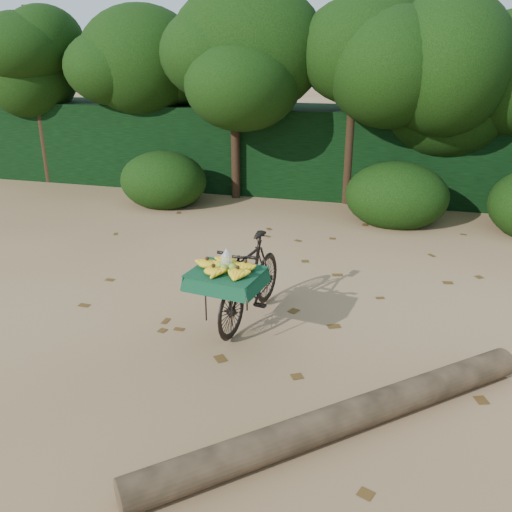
# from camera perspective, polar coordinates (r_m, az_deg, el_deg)

# --- Properties ---
(ground) EXTENTS (80.00, 80.00, 0.00)m
(ground) POSITION_cam_1_polar(r_m,az_deg,el_deg) (6.33, -0.94, -6.66)
(ground) COLOR tan
(ground) RESTS_ON ground
(vendor_bicycle) EXTENTS (0.81, 1.77, 0.99)m
(vendor_bicycle) POSITION_cam_1_polar(r_m,az_deg,el_deg) (6.11, -0.70, -2.47)
(vendor_bicycle) COLOR black
(vendor_bicycle) RESTS_ON ground
(fallen_log) EXTENTS (2.90, 2.71, 0.27)m
(fallen_log) POSITION_cam_1_polar(r_m,az_deg,el_deg) (4.64, 9.40, -16.44)
(fallen_log) COLOR brown
(fallen_log) RESTS_ON ground
(hedge_backdrop) EXTENTS (26.00, 1.80, 1.80)m
(hedge_backdrop) POSITION_cam_1_polar(r_m,az_deg,el_deg) (11.96, 7.76, 10.94)
(hedge_backdrop) COLOR black
(hedge_backdrop) RESTS_ON ground
(tree_row) EXTENTS (14.50, 2.00, 4.00)m
(tree_row) POSITION_cam_1_polar(r_m,az_deg,el_deg) (11.15, 3.99, 16.06)
(tree_row) COLOR black
(tree_row) RESTS_ON ground
(bush_clumps) EXTENTS (8.80, 1.70, 0.90)m
(bush_clumps) POSITION_cam_1_polar(r_m,az_deg,el_deg) (10.05, 8.82, 6.36)
(bush_clumps) COLOR black
(bush_clumps) RESTS_ON ground
(leaf_litter) EXTENTS (7.00, 7.30, 0.01)m
(leaf_litter) POSITION_cam_1_polar(r_m,az_deg,el_deg) (6.89, 0.60, -4.22)
(leaf_litter) COLOR #503515
(leaf_litter) RESTS_ON ground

